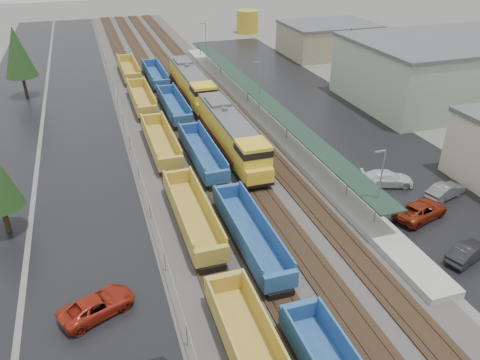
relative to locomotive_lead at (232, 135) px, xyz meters
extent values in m
cube|color=#302D2B|center=(-2.00, 20.89, -2.51)|extent=(20.00, 160.00, 0.08)
cube|color=black|center=(-8.00, 20.89, -2.39)|extent=(2.60, 160.00, 0.15)
cube|color=#473326|center=(-8.72, 20.89, -2.28)|extent=(0.08, 160.00, 0.07)
cube|color=#473326|center=(-7.28, 20.89, -2.28)|extent=(0.08, 160.00, 0.07)
cube|color=black|center=(-4.00, 20.89, -2.39)|extent=(2.60, 160.00, 0.15)
cube|color=#473326|center=(-4.72, 20.89, -2.28)|extent=(0.08, 160.00, 0.07)
cube|color=#473326|center=(-3.28, 20.89, -2.28)|extent=(0.08, 160.00, 0.07)
cube|color=black|center=(0.00, 20.89, -2.39)|extent=(2.60, 160.00, 0.15)
cube|color=#473326|center=(-0.72, 20.89, -2.28)|extent=(0.08, 160.00, 0.07)
cube|color=#473326|center=(0.72, 20.89, -2.28)|extent=(0.08, 160.00, 0.07)
cube|color=black|center=(4.00, 20.89, -2.39)|extent=(2.60, 160.00, 0.15)
cube|color=#473326|center=(3.28, 20.89, -2.28)|extent=(0.08, 160.00, 0.07)
cube|color=#473326|center=(4.72, 20.89, -2.28)|extent=(0.08, 160.00, 0.07)
cube|color=black|center=(-17.00, 20.89, -2.54)|extent=(10.00, 160.00, 0.02)
cube|color=black|center=(-27.00, 20.89, -2.54)|extent=(9.00, 160.00, 0.02)
cube|color=black|center=(17.00, 10.89, -2.54)|extent=(16.00, 100.00, 0.02)
cube|color=#9E9B93|center=(7.50, 10.89, -2.20)|extent=(3.00, 80.00, 0.70)
cylinder|color=gray|center=(7.50, -14.11, -0.65)|extent=(0.16, 0.16, 2.40)
cylinder|color=gray|center=(7.50, 0.89, -0.65)|extent=(0.16, 0.16, 2.40)
cylinder|color=gray|center=(7.50, 15.89, -0.65)|extent=(0.16, 0.16, 2.40)
cylinder|color=gray|center=(7.50, 30.89, -0.65)|extent=(0.16, 0.16, 2.40)
cylinder|color=gray|center=(7.50, 45.89, -0.65)|extent=(0.16, 0.16, 2.40)
cube|color=#1B3125|center=(7.50, 10.89, 0.65)|extent=(2.60, 65.00, 0.15)
cylinder|color=gray|center=(7.50, -19.11, 1.45)|extent=(0.12, 0.12, 8.00)
cube|color=gray|center=(7.00, -19.11, 5.35)|extent=(1.00, 0.15, 0.12)
cylinder|color=gray|center=(7.50, 10.89, 1.45)|extent=(0.12, 0.12, 8.00)
cube|color=gray|center=(7.00, 10.89, 5.35)|extent=(1.00, 0.15, 0.12)
cylinder|color=gray|center=(7.50, 40.89, 1.45)|extent=(0.12, 0.12, 8.00)
cube|color=gray|center=(7.00, 40.89, 5.35)|extent=(1.00, 0.15, 0.12)
cylinder|color=gray|center=(-11.50, -27.11, -1.55)|extent=(0.08, 0.08, 2.00)
cylinder|color=gray|center=(-11.50, -19.11, -1.55)|extent=(0.08, 0.08, 2.00)
cylinder|color=gray|center=(-11.50, -11.11, -1.55)|extent=(0.08, 0.08, 2.00)
cylinder|color=gray|center=(-11.50, -3.11, -1.55)|extent=(0.08, 0.08, 2.00)
cylinder|color=gray|center=(-11.50, 4.89, -1.55)|extent=(0.08, 0.08, 2.00)
cylinder|color=gray|center=(-11.50, 12.89, -1.55)|extent=(0.08, 0.08, 2.00)
cylinder|color=gray|center=(-11.50, 20.89, -1.55)|extent=(0.08, 0.08, 2.00)
cylinder|color=gray|center=(-11.50, 28.89, -1.55)|extent=(0.08, 0.08, 2.00)
cylinder|color=gray|center=(-11.50, 36.89, -1.55)|extent=(0.08, 0.08, 2.00)
cylinder|color=gray|center=(-11.50, 44.89, -1.55)|extent=(0.08, 0.08, 2.00)
cylinder|color=gray|center=(-11.50, 52.89, -1.55)|extent=(0.08, 0.08, 2.00)
cylinder|color=gray|center=(-11.50, 60.89, -1.55)|extent=(0.08, 0.08, 2.00)
cylinder|color=gray|center=(-11.50, 68.89, -1.55)|extent=(0.08, 0.08, 2.00)
cylinder|color=gray|center=(-11.50, 76.89, -1.55)|extent=(0.08, 0.08, 2.00)
cylinder|color=gray|center=(-11.50, 84.89, -1.55)|extent=(0.08, 0.08, 2.00)
cylinder|color=gray|center=(-11.50, 92.89, -1.55)|extent=(0.08, 0.08, 2.00)
cube|color=gray|center=(-11.50, 20.89, -0.55)|extent=(0.05, 160.00, 0.05)
cube|color=#9CB398|center=(38.00, 8.89, 1.95)|extent=(30.00, 20.00, 9.00)
cube|color=#59595B|center=(38.00, 8.89, 6.70)|extent=(30.60, 20.40, 0.50)
cube|color=gray|center=(34.00, 40.89, 0.45)|extent=(18.00, 14.00, 6.00)
cube|color=#59595B|center=(34.00, 40.89, 3.70)|extent=(18.36, 14.28, 0.50)
cylinder|color=#332316|center=(-24.00, -9.11, -1.20)|extent=(0.50, 0.50, 2.70)
cylinder|color=#332316|center=(-25.00, 30.89, -0.90)|extent=(0.50, 0.50, 3.30)
cone|color=black|center=(-25.00, 30.89, 4.60)|extent=(4.84, 4.84, 7.70)
cylinder|color=#332316|center=(26.00, 18.89, -1.05)|extent=(0.50, 0.50, 3.00)
cone|color=black|center=(26.00, 18.89, 3.95)|extent=(4.40, 4.40, 7.00)
cube|color=black|center=(0.00, 0.75, -1.66)|extent=(3.17, 21.16, 0.42)
cube|color=yellow|center=(0.00, 1.81, 0.13)|extent=(2.96, 16.93, 3.17)
cube|color=yellow|center=(0.00, -7.50, 0.35)|extent=(3.17, 3.39, 3.60)
cube|color=black|center=(0.00, -7.50, 1.40)|extent=(3.23, 3.44, 0.74)
cube|color=yellow|center=(0.00, -9.40, -0.71)|extent=(2.96, 1.06, 1.48)
cube|color=#59595B|center=(0.00, 1.81, 1.83)|extent=(3.02, 16.93, 0.37)
cube|color=maroon|center=(-1.50, 1.81, -1.14)|extent=(0.04, 16.93, 0.37)
cube|color=maroon|center=(1.50, 1.81, -1.14)|extent=(0.04, 16.93, 0.37)
cube|color=black|center=(0.00, 0.75, -2.09)|extent=(2.33, 6.35, 0.63)
cube|color=black|center=(0.00, -6.65, -1.98)|extent=(2.54, 4.23, 0.53)
cube|color=black|center=(0.00, 8.16, -1.98)|extent=(2.54, 4.23, 0.53)
cylinder|color=#59595B|center=(0.00, 2.87, 2.14)|extent=(0.74, 0.74, 0.53)
cube|color=#59595B|center=(0.00, 6.04, 2.09)|extent=(2.54, 4.23, 0.53)
cube|color=black|center=(0.00, 21.75, -1.66)|extent=(3.17, 21.16, 0.42)
cube|color=yellow|center=(0.00, 22.81, 0.13)|extent=(2.96, 16.93, 3.17)
cube|color=yellow|center=(0.00, 13.50, 0.35)|extent=(3.17, 3.39, 3.60)
cube|color=black|center=(0.00, 13.50, 1.40)|extent=(3.23, 3.44, 0.74)
cube|color=yellow|center=(0.00, 11.60, -0.71)|extent=(2.96, 1.06, 1.48)
cube|color=#59595B|center=(0.00, 22.81, 1.83)|extent=(3.02, 16.93, 0.37)
cube|color=maroon|center=(-1.50, 22.81, -1.14)|extent=(0.04, 16.93, 0.37)
cube|color=maroon|center=(1.50, 22.81, -1.14)|extent=(0.04, 16.93, 0.37)
cube|color=black|center=(0.00, 21.75, -2.09)|extent=(2.33, 6.35, 0.63)
cube|color=black|center=(0.00, 14.35, -1.98)|extent=(2.54, 4.23, 0.53)
cube|color=black|center=(0.00, 29.16, -1.98)|extent=(2.54, 4.23, 0.53)
cylinder|color=#59595B|center=(0.00, 23.87, 2.14)|extent=(0.74, 0.74, 0.53)
cube|color=#59595B|center=(0.00, 27.04, 2.09)|extent=(2.54, 4.23, 0.53)
cube|color=#AD8E30|center=(-9.35, -30.52, -0.68)|extent=(0.16, 13.16, 1.94)
cube|color=#AD8E30|center=(-6.65, -30.52, -0.68)|extent=(0.16, 13.16, 1.94)
cube|color=#AD8E30|center=(-8.00, -23.73, -0.90)|extent=(2.80, 0.54, 1.51)
cube|color=black|center=(-8.00, -24.48, -1.98)|extent=(2.16, 2.37, 0.54)
cube|color=#AD8E30|center=(-8.00, -13.59, -1.65)|extent=(2.80, 13.16, 0.27)
cube|color=#AD8E30|center=(-9.35, -13.59, -0.68)|extent=(0.16, 13.16, 1.94)
cube|color=#AD8E30|center=(-6.65, -13.59, -0.68)|extent=(0.16, 13.16, 1.94)
cube|color=#AD8E30|center=(-8.00, -20.39, -0.90)|extent=(2.80, 0.54, 1.51)
cube|color=#AD8E30|center=(-8.00, -6.79, -0.90)|extent=(2.80, 0.54, 1.51)
cube|color=black|center=(-8.00, -19.63, -1.98)|extent=(2.16, 2.37, 0.54)
cube|color=black|center=(-8.00, -7.55, -1.98)|extent=(2.16, 2.37, 0.54)
cube|color=#AD8E30|center=(-8.00, 3.34, -1.65)|extent=(2.80, 13.16, 0.27)
cube|color=#AD8E30|center=(-9.35, 3.34, -0.68)|extent=(0.16, 13.16, 1.94)
cube|color=#AD8E30|center=(-6.65, 3.34, -0.68)|extent=(0.16, 13.16, 1.94)
cube|color=#AD8E30|center=(-8.00, -3.45, -0.90)|extent=(2.80, 0.54, 1.51)
cube|color=#AD8E30|center=(-8.00, 10.14, -0.90)|extent=(2.80, 0.54, 1.51)
cube|color=black|center=(-8.00, -2.70, -1.98)|extent=(2.16, 2.37, 0.54)
cube|color=black|center=(-8.00, 9.39, -1.98)|extent=(2.16, 2.37, 0.54)
cube|color=#AD8E30|center=(-8.00, 20.28, -1.65)|extent=(2.80, 13.16, 0.27)
cube|color=#AD8E30|center=(-9.35, 20.28, -0.68)|extent=(0.16, 13.16, 1.94)
cube|color=#AD8E30|center=(-6.65, 20.28, -0.68)|extent=(0.16, 13.16, 1.94)
cube|color=#AD8E30|center=(-8.00, 13.48, -0.90)|extent=(2.80, 0.54, 1.51)
cube|color=#AD8E30|center=(-8.00, 27.07, -0.90)|extent=(2.80, 0.54, 1.51)
cube|color=black|center=(-8.00, 14.24, -1.98)|extent=(2.16, 2.37, 0.54)
cube|color=black|center=(-8.00, 26.32, -1.98)|extent=(2.16, 2.37, 0.54)
cube|color=#AD8E30|center=(-8.00, 37.21, -1.65)|extent=(2.80, 13.16, 0.27)
cube|color=#AD8E30|center=(-9.35, 37.21, -0.68)|extent=(0.16, 13.16, 1.94)
cube|color=#AD8E30|center=(-6.65, 37.21, -0.68)|extent=(0.16, 13.16, 1.94)
cube|color=#AD8E30|center=(-8.00, 30.42, -0.90)|extent=(2.80, 0.54, 1.51)
cube|color=#AD8E30|center=(-8.00, 44.01, -0.90)|extent=(2.80, 0.54, 1.51)
cube|color=black|center=(-8.00, 31.17, -1.98)|extent=(2.16, 2.37, 0.54)
cube|color=black|center=(-8.00, 43.25, -1.98)|extent=(2.16, 2.37, 0.54)
cube|color=navy|center=(-4.00, -27.93, -0.96)|extent=(2.67, 0.51, 1.44)
cube|color=black|center=(-4.00, -28.65, -1.99)|extent=(2.06, 2.26, 0.51)
cube|color=navy|center=(-4.00, -17.94, -1.68)|extent=(2.67, 13.20, 0.26)
cube|color=navy|center=(-5.28, -17.94, -0.76)|extent=(0.15, 13.20, 1.85)
cube|color=navy|center=(-2.72, -17.94, -0.76)|extent=(0.15, 13.20, 1.85)
cube|color=navy|center=(-4.00, -24.74, -0.96)|extent=(2.67, 0.51, 1.44)
cube|color=navy|center=(-4.00, -11.13, -0.96)|extent=(2.67, 0.51, 1.44)
cube|color=black|center=(-4.00, -24.03, -1.99)|extent=(2.06, 2.26, 0.51)
cube|color=black|center=(-4.00, -11.85, -1.99)|extent=(2.06, 2.26, 0.51)
cube|color=navy|center=(-4.00, -1.14, -1.68)|extent=(2.67, 13.20, 0.26)
cube|color=navy|center=(-5.28, -1.14, -0.76)|extent=(0.15, 13.20, 1.85)
cube|color=navy|center=(-2.72, -1.14, -0.76)|extent=(0.15, 13.20, 1.85)
cube|color=navy|center=(-4.00, -7.95, -0.96)|extent=(2.67, 0.51, 1.44)
cube|color=navy|center=(-4.00, 5.66, -0.96)|extent=(2.67, 0.51, 1.44)
cube|color=black|center=(-4.00, -7.23, -1.99)|extent=(2.06, 2.26, 0.51)
cube|color=black|center=(-4.00, 4.94, -1.99)|extent=(2.06, 2.26, 0.51)
cube|color=navy|center=(-4.00, 15.65, -1.68)|extent=(2.67, 13.20, 0.26)
cube|color=navy|center=(-5.28, 15.65, -0.76)|extent=(0.15, 13.20, 1.85)
cube|color=navy|center=(-2.72, 15.65, -0.76)|extent=(0.15, 13.20, 1.85)
cube|color=navy|center=(-4.00, 8.85, -0.96)|extent=(2.67, 0.51, 1.44)
cube|color=navy|center=(-4.00, 22.46, -0.96)|extent=(2.67, 0.51, 1.44)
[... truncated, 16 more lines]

